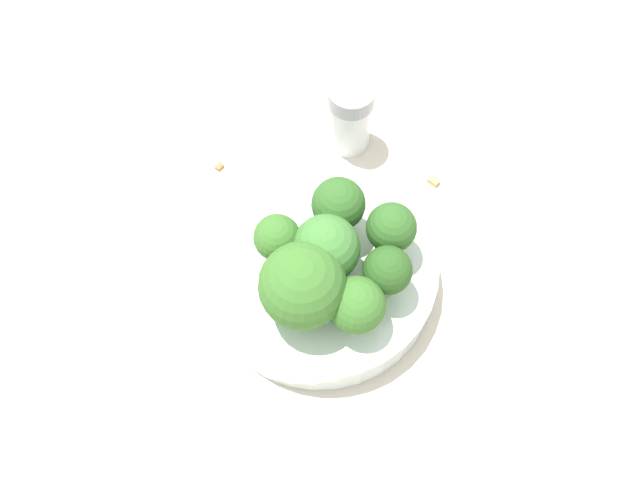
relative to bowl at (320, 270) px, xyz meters
The scene contains 12 objects.
ground_plane 0.02m from the bowl, ahead, with size 3.00×3.00×0.00m, color beige.
bowl is the anchor object (origin of this frame).
broccoli_floret_0 0.06m from the bowl, behind, with size 0.04×0.04×0.06m.
broccoli_floret_1 0.06m from the bowl, 63.77° to the right, with size 0.03×0.03×0.05m.
broccoli_floret_2 0.07m from the bowl, 95.64° to the left, with size 0.03×0.03×0.05m.
broccoli_floret_3 0.07m from the bowl, ahead, with size 0.06×0.06×0.07m.
broccoli_floret_4 0.07m from the bowl, 126.81° to the left, with size 0.04×0.04×0.05m.
broccoli_floret_5 0.05m from the bowl, 54.08° to the left, with size 0.05×0.05×0.06m.
broccoli_floret_6 0.07m from the bowl, 53.93° to the left, with size 0.04×0.04×0.05m.
pepper_shaker 0.14m from the bowl, 164.61° to the right, with size 0.04×0.04×0.07m.
almond_crumb_0 0.14m from the bowl, 114.22° to the right, with size 0.01×0.00×0.01m, color olive.
almond_crumb_1 0.13m from the bowl, 158.86° to the left, with size 0.01×0.01×0.01m, color tan.
Camera 1 is at (0.17, 0.09, 0.45)m, focal length 35.00 mm.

